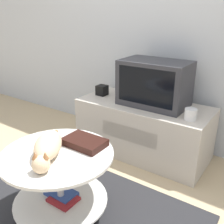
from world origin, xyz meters
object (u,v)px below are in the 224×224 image
at_px(cat, 47,147).
at_px(dvd_box, 85,142).
at_px(speaker, 102,90).
at_px(tv, 154,83).

bearing_deg(cat, dvd_box, 122.87).
bearing_deg(dvd_box, speaker, 120.76).
bearing_deg(speaker, dvd_box, -59.24).
height_order(tv, cat, tv).
distance_m(speaker, dvd_box, 1.08).
xyz_separation_m(tv, speaker, (-0.57, -0.03, -0.15)).
height_order(tv, dvd_box, tv).
distance_m(tv, speaker, 0.59).
height_order(dvd_box, cat, cat).
bearing_deg(speaker, cat, -68.25).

